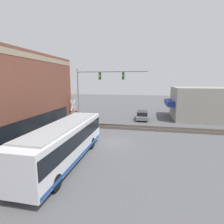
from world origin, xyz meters
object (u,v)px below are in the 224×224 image
object	(u,v)px
city_bus	(64,141)
crossing_signal	(73,111)
parked_car_grey	(142,115)
pedestrian_at_crossing	(82,121)

from	to	relation	value
city_bus	crossing_signal	xyz separation A→B (m)	(9.27, 3.36, 0.62)
city_bus	crossing_signal	distance (m)	9.88
parked_car_grey	city_bus	bearing A→B (deg)	161.96
crossing_signal	parked_car_grey	size ratio (longest dim) A/B	0.79
city_bus	crossing_signal	world-z (taller)	crossing_signal
crossing_signal	city_bus	bearing A→B (deg)	-160.10
city_bus	pedestrian_at_crossing	size ratio (longest dim) A/B	6.16
city_bus	parked_car_grey	distance (m)	17.47
crossing_signal	parked_car_grey	xyz separation A→B (m)	(7.31, -8.76, -1.65)
city_bus	parked_car_grey	world-z (taller)	city_bus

